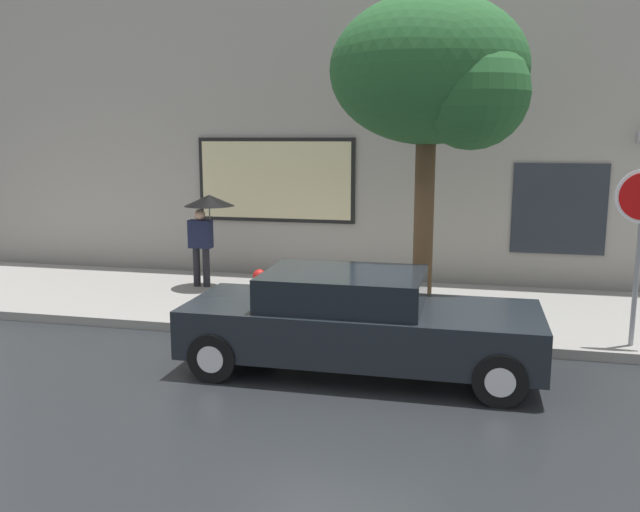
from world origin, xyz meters
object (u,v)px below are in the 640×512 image
at_px(pedestrian_with_umbrella, 207,214).
at_px(street_tree, 437,76).
at_px(fire_hydrant, 260,290).
at_px(parked_car, 357,322).

height_order(pedestrian_with_umbrella, street_tree, street_tree).
xyz_separation_m(fire_hydrant, pedestrian_with_umbrella, (-1.55, 1.45, 1.13)).
bearing_deg(fire_hydrant, pedestrian_with_umbrella, 136.97).
relative_size(fire_hydrant, street_tree, 0.14).
bearing_deg(pedestrian_with_umbrella, fire_hydrant, -43.03).
xyz_separation_m(pedestrian_with_umbrella, street_tree, (4.47, -1.53, 2.40)).
relative_size(parked_car, street_tree, 0.91).
xyz_separation_m(fire_hydrant, street_tree, (2.92, -0.08, 3.52)).
distance_m(pedestrian_with_umbrella, street_tree, 5.30).
bearing_deg(pedestrian_with_umbrella, street_tree, -18.84).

